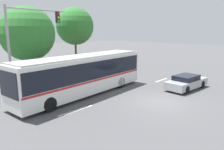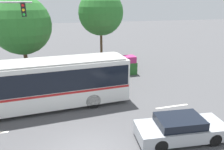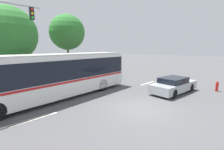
{
  "view_description": "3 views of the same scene",
  "coord_description": "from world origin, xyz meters",
  "px_view_note": "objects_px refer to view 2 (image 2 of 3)",
  "views": [
    {
      "loc": [
        -13.37,
        -7.54,
        5.16
      ],
      "look_at": [
        1.02,
        5.59,
        1.09
      ],
      "focal_mm": 34.3,
      "sensor_mm": 36.0,
      "label": 1
    },
    {
      "loc": [
        -0.97,
        -8.1,
        6.7
      ],
      "look_at": [
        2.61,
        5.03,
        2.08
      ],
      "focal_mm": 34.3,
      "sensor_mm": 36.0,
      "label": 2
    },
    {
      "loc": [
        -7.8,
        -5.15,
        3.65
      ],
      "look_at": [
        3.09,
        5.36,
        1.05
      ],
      "focal_mm": 25.67,
      "sensor_mm": 36.0,
      "label": 3
    }
  ],
  "objects_px": {
    "city_bus": "(35,83)",
    "sedan_foreground": "(180,129)",
    "street_tree_centre": "(101,13)",
    "street_tree_left": "(21,25)"
  },
  "relations": [
    {
      "from": "sedan_foreground",
      "to": "city_bus",
      "type": "bearing_deg",
      "value": 148.32
    },
    {
      "from": "sedan_foreground",
      "to": "street_tree_left",
      "type": "xyz_separation_m",
      "value": [
        -8.45,
        12.14,
        4.23
      ]
    },
    {
      "from": "sedan_foreground",
      "to": "street_tree_left",
      "type": "relative_size",
      "value": 0.63
    },
    {
      "from": "sedan_foreground",
      "to": "street_tree_left",
      "type": "height_order",
      "value": "street_tree_left"
    },
    {
      "from": "sedan_foreground",
      "to": "street_tree_centre",
      "type": "distance_m",
      "value": 15.52
    },
    {
      "from": "street_tree_left",
      "to": "sedan_foreground",
      "type": "bearing_deg",
      "value": -55.16
    },
    {
      "from": "city_bus",
      "to": "sedan_foreground",
      "type": "relative_size",
      "value": 2.62
    },
    {
      "from": "city_bus",
      "to": "street_tree_centre",
      "type": "bearing_deg",
      "value": -128.55
    },
    {
      "from": "city_bus",
      "to": "sedan_foreground",
      "type": "xyz_separation_m",
      "value": [
        7.27,
        -5.51,
        -1.21
      ]
    },
    {
      "from": "sedan_foreground",
      "to": "street_tree_centre",
      "type": "height_order",
      "value": "street_tree_centre"
    }
  ]
}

